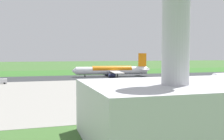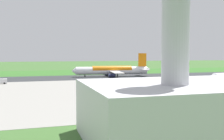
% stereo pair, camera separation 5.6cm
% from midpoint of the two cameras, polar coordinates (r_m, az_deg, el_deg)
% --- Properties ---
extents(ground_plane, '(800.00, 800.00, 0.00)m').
position_cam_midpoint_polar(ground_plane, '(178.62, 1.66, -1.41)').
color(ground_plane, '#3D662D').
extents(runway_asphalt, '(600.00, 36.46, 0.06)m').
position_cam_midpoint_polar(runway_asphalt, '(178.61, 1.66, -1.40)').
color(runway_asphalt, '#2D3033').
rests_on(runway_asphalt, ground).
extents(apron_concrete, '(440.00, 110.00, 0.05)m').
position_cam_midpoint_polar(apron_concrete, '(124.08, 10.23, -3.59)').
color(apron_concrete, gray).
rests_on(apron_concrete, ground).
extents(grass_verge_foreground, '(600.00, 80.00, 0.04)m').
position_cam_midpoint_polar(grass_verge_foreground, '(220.07, -1.86, -0.50)').
color(grass_verge_foreground, '#346B27').
rests_on(grass_verge_foreground, ground).
extents(airliner_main, '(54.12, 44.40, 15.88)m').
position_cam_midpoint_polar(airliner_main, '(176.75, 0.11, -0.05)').
color(airliner_main, white).
rests_on(airliner_main, ground).
extents(service_car_followme, '(2.55, 4.46, 1.62)m').
position_cam_midpoint_polar(service_car_followme, '(137.76, -3.45, -2.50)').
color(service_car_followme, '#B21914').
rests_on(service_car_followme, ground).
extents(service_truck_fuel, '(6.11, 3.27, 2.65)m').
position_cam_midpoint_polar(service_truck_fuel, '(144.65, -22.88, -2.26)').
color(service_truck_fuel, black).
rests_on(service_truck_fuel, ground).
extents(no_stopping_sign, '(0.60, 0.10, 2.64)m').
position_cam_midpoint_polar(no_stopping_sign, '(222.56, -0.28, -0.05)').
color(no_stopping_sign, slate).
rests_on(no_stopping_sign, ground).
extents(traffic_cone_orange, '(0.40, 0.40, 0.55)m').
position_cam_midpoint_polar(traffic_cone_orange, '(217.75, -1.48, -0.47)').
color(traffic_cone_orange, orange).
rests_on(traffic_cone_orange, ground).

